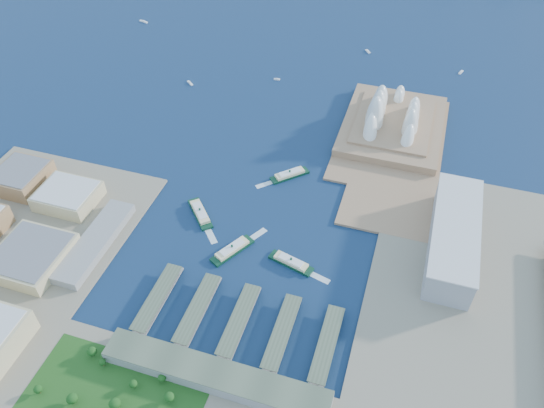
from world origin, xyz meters
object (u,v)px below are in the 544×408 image
(ferry_a, at_px, (200,212))
(ferry_c, at_px, (232,248))
(ferry_d, at_px, (291,261))
(opera_house, at_px, (396,110))
(ferry_b, at_px, (290,173))
(toaster_building, at_px, (453,237))

(ferry_a, distance_m, ferry_c, 68.27)
(ferry_a, relative_size, ferry_d, 1.07)
(opera_house, xyz_separation_m, ferry_c, (-129.30, -272.03, -27.10))
(opera_house, distance_m, ferry_a, 296.50)
(ferry_b, bearing_deg, ferry_c, -53.92)
(ferry_a, height_order, ferry_d, ferry_a)
(opera_house, relative_size, ferry_c, 3.47)
(opera_house, xyz_separation_m, ferry_a, (-183.88, -231.02, -27.05))
(opera_house, bearing_deg, ferry_a, -128.52)
(toaster_building, bearing_deg, ferry_a, -173.54)
(toaster_building, height_order, ferry_c, toaster_building)
(opera_house, distance_m, ferry_c, 302.41)
(opera_house, relative_size, ferry_a, 3.44)
(ferry_b, bearing_deg, toaster_building, 27.55)
(toaster_building, height_order, ferry_a, toaster_building)
(opera_house, relative_size, ferry_b, 3.64)
(opera_house, height_order, ferry_d, opera_house)
(ferry_d, bearing_deg, ferry_b, 31.56)
(ferry_a, xyz_separation_m, ferry_d, (118.77, -38.68, -0.34))
(ferry_d, bearing_deg, toaster_building, -51.04)
(toaster_building, distance_m, ferry_d, 170.79)
(ferry_c, bearing_deg, ferry_d, -148.78)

